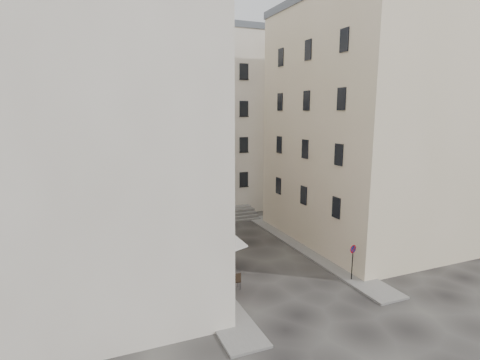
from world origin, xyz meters
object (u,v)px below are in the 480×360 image
no_parking_sign (353,256)px  pedestrian (224,260)px  bistro_table_a (228,282)px  bistro_table_b (220,272)px

no_parking_sign → pedestrian: size_ratio=1.32×
bistro_table_a → bistro_table_b: bistro_table_a is taller
bistro_table_a → pedestrian: (0.61, 2.39, 0.37)m
no_parking_sign → bistro_table_a: 7.70m
bistro_table_a → bistro_table_b: 1.68m
no_parking_sign → bistro_table_a: bearing=154.3°
no_parking_sign → bistro_table_a: size_ratio=1.63×
bistro_table_a → pedestrian: size_ratio=0.81×
bistro_table_b → pedestrian: 0.98m
no_parking_sign → bistro_table_b: size_ratio=1.93×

